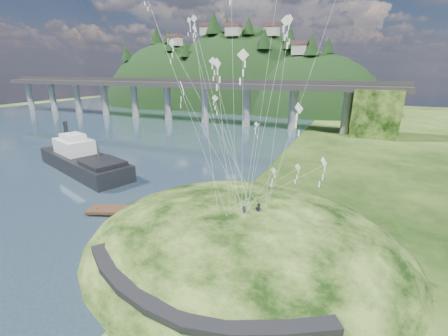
% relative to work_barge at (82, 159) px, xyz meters
% --- Properties ---
extents(ground, '(320.00, 320.00, 0.00)m').
position_rel_work_barge_xyz_m(ground, '(28.19, -13.33, -2.15)').
color(ground, black).
rests_on(ground, ground).
extents(water, '(240.00, 240.00, 0.00)m').
position_rel_work_barge_xyz_m(water, '(-43.81, 16.67, -2.15)').
color(water, '#324B5D').
rests_on(water, ground).
extents(grass_hill, '(36.00, 32.00, 13.00)m').
position_rel_work_barge_xyz_m(grass_hill, '(36.19, -11.33, -3.65)').
color(grass_hill, black).
rests_on(grass_hill, ground).
extents(footpath, '(22.29, 5.84, 0.83)m').
position_rel_work_barge_xyz_m(footpath, '(35.65, -23.08, -0.07)').
color(footpath, black).
rests_on(footpath, ground).
extents(bridge, '(160.00, 11.00, 15.00)m').
position_rel_work_barge_xyz_m(bridge, '(1.73, 56.73, 7.55)').
color(bridge, '#2D2B2B').
rests_on(bridge, ground).
extents(far_ridge, '(153.00, 70.00, 94.50)m').
position_rel_work_barge_xyz_m(far_ridge, '(-15.39, 108.84, -9.59)').
color(far_ridge, black).
rests_on(far_ridge, ground).
extents(work_barge, '(25.42, 14.14, 8.60)m').
position_rel_work_barge_xyz_m(work_barge, '(0.00, 0.00, 0.00)').
color(work_barge, black).
rests_on(work_barge, ground).
extents(wooden_dock, '(15.63, 8.35, 1.13)m').
position_rel_work_barge_xyz_m(wooden_dock, '(22.34, -9.53, -1.66)').
color(wooden_dock, '#3E2519').
rests_on(wooden_dock, ground).
extents(kite_flyers, '(1.92, 1.62, 1.56)m').
position_rel_work_barge_xyz_m(kite_flyers, '(37.78, -12.66, 3.57)').
color(kite_flyers, '#262732').
rests_on(kite_flyers, ground).
extents(kite_swarm, '(18.50, 17.51, 22.10)m').
position_rel_work_barge_xyz_m(kite_swarm, '(36.10, -10.87, 16.20)').
color(kite_swarm, white).
rests_on(kite_swarm, ground).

